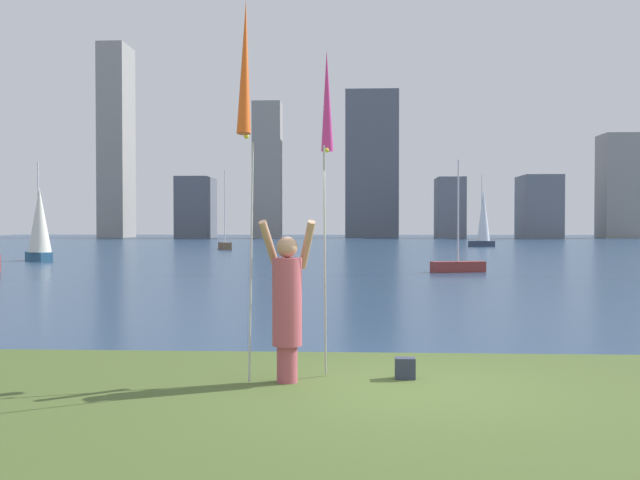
% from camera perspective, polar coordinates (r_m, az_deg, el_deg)
% --- Properties ---
extents(ground, '(120.00, 138.00, 0.12)m').
position_cam_1_polar(ground, '(59.40, 3.38, -0.62)').
color(ground, '#475B28').
extents(person, '(0.71, 0.52, 1.93)m').
position_cam_1_polar(person, '(8.71, -2.58, -4.88)').
color(person, '#B24C59').
rests_on(person, ground).
extents(kite_flag_left, '(0.16, 0.83, 4.46)m').
position_cam_1_polar(kite_flag_left, '(8.55, -5.86, 12.74)').
color(kite_flag_left, '#B2B2B7').
rests_on(kite_flag_left, ground).
extents(kite_flag_right, '(0.16, 1.08, 4.07)m').
position_cam_1_polar(kite_flag_right, '(9.44, 0.54, 10.20)').
color(kite_flag_right, '#B2B2B7').
rests_on(kite_flag_right, ground).
extents(bag, '(0.24, 0.18, 0.25)m').
position_cam_1_polar(bag, '(9.07, 6.65, -9.89)').
color(bag, '#33384C').
rests_on(bag, ground).
extents(sailboat_0, '(2.24, 1.36, 5.95)m').
position_cam_1_polar(sailboat_0, '(62.38, 12.60, 1.63)').
color(sailboat_0, '#333D51').
rests_on(sailboat_0, ground).
extents(sailboat_3, '(2.02, 2.08, 5.04)m').
position_cam_1_polar(sailboat_3, '(39.75, -21.02, 1.15)').
color(sailboat_3, '#2D6084').
rests_on(sailboat_3, ground).
extents(sailboat_5, '(2.19, 1.10, 4.38)m').
position_cam_1_polar(sailboat_5, '(29.04, 10.70, -1.93)').
color(sailboat_5, maroon).
rests_on(sailboat_5, ground).
extents(sailboat_7, '(1.26, 1.80, 5.88)m').
position_cam_1_polar(sailboat_7, '(54.27, -7.43, -0.35)').
color(sailboat_7, brown).
rests_on(sailboat_7, ground).
extents(skyline_tower_0, '(3.67, 6.04, 26.86)m').
position_cam_1_polar(skyline_tower_0, '(107.49, -15.59, 7.38)').
color(skyline_tower_0, gray).
rests_on(skyline_tower_0, ground).
extents(skyline_tower_1, '(4.31, 7.52, 8.16)m').
position_cam_1_polar(skyline_tower_1, '(100.40, -9.63, 2.49)').
color(skyline_tower_1, '#565B66').
rests_on(skyline_tower_1, ground).
extents(skyline_tower_2, '(3.79, 3.36, 18.19)m').
position_cam_1_polar(skyline_tower_2, '(98.88, -4.12, 5.44)').
color(skyline_tower_2, gray).
rests_on(skyline_tower_2, ground).
extents(skyline_tower_3, '(7.27, 3.61, 20.24)m').
position_cam_1_polar(skyline_tower_3, '(101.65, 4.06, 5.90)').
color(skyline_tower_3, '#565B66').
rests_on(skyline_tower_3, ground).
extents(skyline_tower_4, '(3.60, 6.01, 8.03)m').
position_cam_1_polar(skyline_tower_4, '(99.01, 10.08, 2.47)').
color(skyline_tower_4, slate).
rests_on(skyline_tower_4, ground).
extents(skyline_tower_5, '(4.85, 6.78, 8.17)m').
position_cam_1_polar(skyline_tower_5, '(99.70, 16.68, 2.47)').
color(skyline_tower_5, slate).
rests_on(skyline_tower_5, ground).
extents(skyline_tower_6, '(5.12, 4.93, 13.88)m').
position_cam_1_polar(skyline_tower_6, '(106.18, 22.33, 3.89)').
color(skyline_tower_6, gray).
rests_on(skyline_tower_6, ground).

